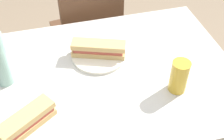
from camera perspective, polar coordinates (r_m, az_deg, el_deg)
dining_table at (r=1.41m, az=0.00°, el=-3.78°), size 1.12×0.86×0.73m
chair_far at (r=1.95m, az=-4.42°, el=6.97°), size 0.45×0.45×0.86m
plate_near at (r=1.41m, az=-2.55°, el=2.79°), size 0.25×0.25×0.01m
baguette_sandwich_near at (r=1.38m, az=-2.60°, el=4.09°), size 0.26×0.15×0.07m
knife_near at (r=1.45m, az=-2.73°, el=4.56°), size 0.18×0.04×0.01m
plate_far at (r=1.17m, az=-15.63°, el=-10.58°), size 0.25×0.25×0.01m
baguette_sandwich_far at (r=1.14m, az=-16.02°, el=-9.36°), size 0.22×0.18×0.07m
knife_far at (r=1.19m, az=-17.75°, el=-9.07°), size 0.14×0.13×0.01m
beer_glass at (r=1.24m, az=12.74°, el=-1.20°), size 0.08×0.08×0.15m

